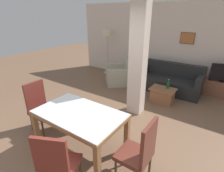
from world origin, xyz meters
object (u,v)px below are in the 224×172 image
(dining_chair_head_left, at_px, (40,105))
(armchair, at_px, (120,75))
(dining_chair_near_right, at_px, (57,164))
(bottle, at_px, (168,85))
(dining_table, at_px, (80,121))
(coffee_table, at_px, (162,95))
(dining_chair_head_right, at_px, (140,151))
(sofa, at_px, (169,82))
(floor_lamp, at_px, (107,37))

(dining_chair_head_left, height_order, armchair, dining_chair_head_left)
(dining_chair_near_right, relative_size, armchair, 0.85)
(armchair, height_order, bottle, armchair)
(dining_table, bearing_deg, coffee_table, 77.71)
(dining_chair_head_right, distance_m, coffee_table, 2.73)
(dining_table, relative_size, dining_chair_head_right, 1.45)
(dining_chair_head_right, xyz_separation_m, armchair, (-2.36, 3.22, -0.27))
(armchair, distance_m, bottle, 1.95)
(dining_table, height_order, dining_chair_head_right, dining_chair_head_right)
(coffee_table, bearing_deg, sofa, 97.36)
(dining_chair_head_right, relative_size, coffee_table, 1.56)
(dining_table, xyz_separation_m, dining_chair_near_right, (0.38, -0.81, -0.06))
(sofa, xyz_separation_m, coffee_table, (0.12, -0.93, -0.08))
(dining_chair_head_left, distance_m, floor_lamp, 4.17)
(dining_table, relative_size, sofa, 0.78)
(sofa, bearing_deg, dining_table, 82.74)
(sofa, bearing_deg, armchair, 12.14)
(coffee_table, bearing_deg, dining_chair_head_left, -123.18)
(dining_chair_near_right, height_order, floor_lamp, floor_lamp)
(dining_table, bearing_deg, armchair, 110.46)
(sofa, height_order, floor_lamp, floor_lamp)
(dining_table, bearing_deg, dining_chair_head_left, 180.00)
(dining_chair_head_right, height_order, floor_lamp, floor_lamp)
(armchair, bearing_deg, dining_chair_head_left, 139.29)
(dining_chair_head_right, bearing_deg, coffee_table, 12.30)
(dining_chair_head_left, height_order, floor_lamp, floor_lamp)
(dining_chair_near_right, bearing_deg, coffee_table, 61.58)
(dining_chair_near_right, xyz_separation_m, dining_chair_head_left, (-1.54, 0.81, 0.00))
(dining_chair_head_left, xyz_separation_m, sofa, (1.61, 3.58, -0.26))
(coffee_table, bearing_deg, armchair, 162.08)
(dining_chair_head_right, bearing_deg, dining_chair_head_left, 90.00)
(dining_chair_head_left, relative_size, armchair, 0.85)
(bottle, bearing_deg, dining_table, -103.84)
(dining_chair_near_right, bearing_deg, floor_lamp, 93.74)
(bottle, bearing_deg, dining_chair_head_left, -123.75)
(armchair, height_order, coffee_table, armchair)
(coffee_table, relative_size, bottle, 2.50)
(dining_chair_head_right, bearing_deg, dining_table, 90.00)
(armchair, xyz_separation_m, floor_lamp, (-1.03, 0.70, 1.19))
(dining_chair_near_right, distance_m, dining_chair_head_left, 1.74)
(dining_chair_head_right, bearing_deg, floor_lamp, 40.81)
(floor_lamp, bearing_deg, armchair, -34.18)
(dining_chair_near_right, height_order, bottle, dining_chair_near_right)
(sofa, height_order, armchair, sofa)
(dining_chair_near_right, height_order, armchair, dining_chair_near_right)
(dining_chair_head_left, distance_m, armchair, 3.24)
(sofa, distance_m, armchair, 1.70)
(bottle, distance_m, floor_lamp, 3.28)
(dining_table, relative_size, armchair, 1.23)
(dining_table, height_order, coffee_table, dining_table)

